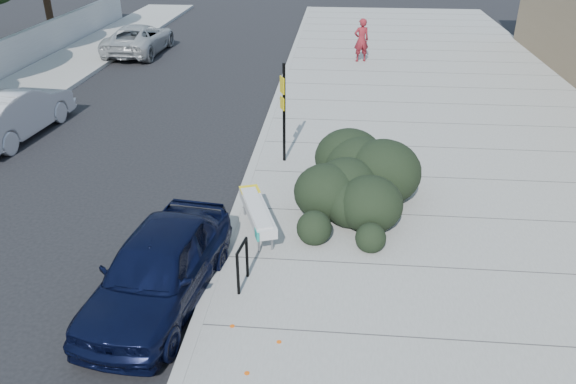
% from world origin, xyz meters
% --- Properties ---
extents(ground, '(120.00, 120.00, 0.00)m').
position_xyz_m(ground, '(0.00, 0.00, 0.00)').
color(ground, black).
rests_on(ground, ground).
extents(sidewalk_near, '(11.20, 50.00, 0.15)m').
position_xyz_m(sidewalk_near, '(5.60, 5.00, 0.07)').
color(sidewalk_near, gray).
rests_on(sidewalk_near, ground).
extents(curb_near, '(0.22, 50.00, 0.17)m').
position_xyz_m(curb_near, '(0.00, 5.00, 0.08)').
color(curb_near, '#9E9E99').
rests_on(curb_near, ground).
extents(bench, '(1.05, 2.04, 0.61)m').
position_xyz_m(bench, '(0.60, 1.00, 0.63)').
color(bench, gray).
rests_on(bench, sidewalk_near).
extents(bike_rack, '(0.13, 0.58, 0.86)m').
position_xyz_m(bike_rack, '(0.60, -0.87, 0.67)').
color(bike_rack, black).
rests_on(bike_rack, sidewalk_near).
extents(sign_post, '(0.16, 0.28, 2.63)m').
position_xyz_m(sign_post, '(0.79, 4.70, 1.64)').
color(sign_post, black).
rests_on(sign_post, sidewalk_near).
extents(hedge, '(2.63, 4.37, 1.54)m').
position_xyz_m(hedge, '(2.72, 2.50, 0.92)').
color(hedge, black).
rests_on(hedge, sidewalk_near).
extents(sedan_navy, '(2.13, 4.22, 1.38)m').
position_xyz_m(sedan_navy, '(-0.80, -1.25, 0.69)').
color(sedan_navy, black).
rests_on(sedan_navy, ground).
extents(wagon_silver, '(1.91, 4.63, 1.49)m').
position_xyz_m(wagon_silver, '(-7.50, 6.13, 0.75)').
color(wagon_silver, silver).
rests_on(wagon_silver, ground).
extents(suv_silver, '(2.32, 4.89, 1.35)m').
position_xyz_m(suv_silver, '(-7.19, 16.79, 0.67)').
color(suv_silver, '#AEB1B3').
rests_on(suv_silver, ground).
extents(pedestrian, '(0.77, 0.62, 1.83)m').
position_xyz_m(pedestrian, '(3.08, 15.63, 1.06)').
color(pedestrian, maroon).
rests_on(pedestrian, sidewalk_near).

